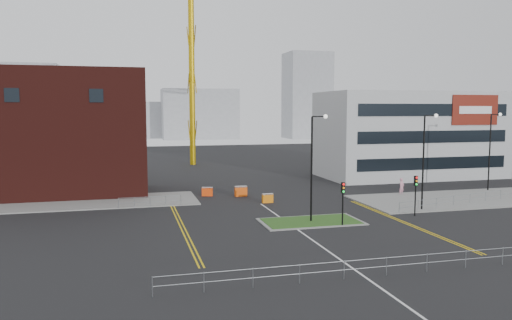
# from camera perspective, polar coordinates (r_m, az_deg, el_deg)

# --- Properties ---
(ground) EXTENTS (200.00, 200.00, 0.00)m
(ground) POSITION_cam_1_polar(r_m,az_deg,el_deg) (35.27, 7.91, -10.05)
(ground) COLOR black
(ground) RESTS_ON ground
(pavement_left) EXTENTS (28.00, 8.00, 0.12)m
(pavement_left) POSITION_cam_1_polar(r_m,az_deg,el_deg) (54.60, -21.69, -4.66)
(pavement_left) COLOR slate
(pavement_left) RESTS_ON ground
(pavement_right) EXTENTS (24.00, 10.00, 0.12)m
(pavement_right) POSITION_cam_1_polar(r_m,az_deg,el_deg) (58.09, 22.90, -4.10)
(pavement_right) COLOR slate
(pavement_right) RESTS_ON ground
(island_kerb) EXTENTS (8.60, 4.60, 0.08)m
(island_kerb) POSITION_cam_1_polar(r_m,az_deg,el_deg) (43.18, 6.30, -7.01)
(island_kerb) COLOR slate
(island_kerb) RESTS_ON ground
(grass_island) EXTENTS (8.00, 4.00, 0.12)m
(grass_island) POSITION_cam_1_polar(r_m,az_deg,el_deg) (43.18, 6.30, -6.99)
(grass_island) COLOR #1D4818
(grass_island) RESTS_ON ground
(brick_building) EXTENTS (24.20, 10.07, 14.24)m
(brick_building) POSITION_cam_1_polar(r_m,az_deg,el_deg) (60.19, -24.05, 2.70)
(brick_building) COLOR #411410
(brick_building) RESTS_ON ground
(office_block) EXTENTS (25.00, 12.20, 12.00)m
(office_block) POSITION_cam_1_polar(r_m,az_deg,el_deg) (74.47, 17.12, 2.80)
(office_block) COLOR #A8ABAD
(office_block) RESTS_ON ground
(tower_crane) EXTENTS (50.03, 19.39, 35.67)m
(tower_crane) POSITION_cam_1_polar(r_m,az_deg,el_deg) (87.18, -3.44, 15.80)
(tower_crane) COLOR #BA910A
(tower_crane) RESTS_ON ground
(streetlamp_island) EXTENTS (1.46, 0.36, 9.18)m
(streetlamp_island) POSITION_cam_1_polar(r_m,az_deg,el_deg) (42.39, 6.65, 0.10)
(streetlamp_island) COLOR black
(streetlamp_island) RESTS_ON ground
(streetlamp_right_near) EXTENTS (1.46, 0.36, 9.18)m
(streetlamp_right_near) POSITION_cam_1_polar(r_m,az_deg,el_deg) (49.69, 18.81, 0.67)
(streetlamp_right_near) COLOR black
(streetlamp_right_near) RESTS_ON ground
(streetlamp_right_far) EXTENTS (1.46, 0.36, 9.18)m
(streetlamp_right_far) POSITION_cam_1_polar(r_m,az_deg,el_deg) (64.46, 25.32, 1.54)
(streetlamp_right_far) COLOR black
(streetlamp_right_far) RESTS_ON ground
(traffic_light_island) EXTENTS (0.28, 0.33, 3.65)m
(traffic_light_island) POSITION_cam_1_polar(r_m,az_deg,el_deg) (41.62, 9.91, -4.00)
(traffic_light_island) COLOR black
(traffic_light_island) RESTS_ON ground
(traffic_light_right) EXTENTS (0.28, 0.33, 3.65)m
(traffic_light_right) POSITION_cam_1_polar(r_m,az_deg,el_deg) (47.14, 17.79, -3.05)
(traffic_light_right) COLOR black
(traffic_light_right) RESTS_ON ground
(railing_front) EXTENTS (24.05, 0.05, 1.10)m
(railing_front) POSITION_cam_1_polar(r_m,az_deg,el_deg) (29.83, 12.42, -11.54)
(railing_front) COLOR gray
(railing_front) RESTS_ON ground
(railing_left) EXTENTS (6.05, 0.05, 1.10)m
(railing_left) POSITION_cam_1_polar(r_m,az_deg,el_deg) (50.15, -12.00, -4.48)
(railing_left) COLOR gray
(railing_left) RESTS_ON ground
(railing_right) EXTENTS (19.05, 5.05, 1.10)m
(railing_right) POSITION_cam_1_polar(r_m,az_deg,el_deg) (55.12, 23.27, -3.87)
(railing_right) COLOR gray
(railing_right) RESTS_ON ground
(centre_line) EXTENTS (0.15, 30.00, 0.01)m
(centre_line) POSITION_cam_1_polar(r_m,az_deg,el_deg) (37.06, 6.71, -9.24)
(centre_line) COLOR silver
(centre_line) RESTS_ON ground
(yellow_left_a) EXTENTS (0.12, 24.00, 0.01)m
(yellow_left_a) POSITION_cam_1_polar(r_m,az_deg,el_deg) (42.61, -8.78, -7.27)
(yellow_left_a) COLOR gold
(yellow_left_a) RESTS_ON ground
(yellow_left_b) EXTENTS (0.12, 24.00, 0.01)m
(yellow_left_b) POSITION_cam_1_polar(r_m,az_deg,el_deg) (42.64, -8.37, -7.26)
(yellow_left_b) COLOR gold
(yellow_left_b) RESTS_ON ground
(yellow_right_a) EXTENTS (0.12, 20.00, 0.01)m
(yellow_right_a) POSITION_cam_1_polar(r_m,az_deg,el_deg) (44.66, 16.32, -6.83)
(yellow_right_a) COLOR gold
(yellow_right_a) RESTS_ON ground
(yellow_right_b) EXTENTS (0.12, 20.00, 0.01)m
(yellow_right_b) POSITION_cam_1_polar(r_m,az_deg,el_deg) (44.81, 16.65, -6.80)
(yellow_right_b) COLOR gold
(yellow_right_b) RESTS_ON ground
(skyline_a) EXTENTS (18.00, 12.00, 22.00)m
(skyline_a) POSITION_cam_1_polar(r_m,az_deg,el_deg) (153.69, -24.80, 5.82)
(skyline_a) COLOR gray
(skyline_a) RESTS_ON ground
(skyline_b) EXTENTS (24.00, 12.00, 16.00)m
(skyline_b) POSITION_cam_1_polar(r_m,az_deg,el_deg) (162.96, -6.46, 5.24)
(skyline_b) COLOR gray
(skyline_b) RESTS_ON ground
(skyline_c) EXTENTS (14.00, 12.00, 28.00)m
(skyline_c) POSITION_cam_1_polar(r_m,az_deg,el_deg) (166.81, 5.85, 7.32)
(skyline_c) COLOR gray
(skyline_c) RESTS_ON ground
(skyline_d) EXTENTS (30.00, 12.00, 12.00)m
(skyline_d) POSITION_cam_1_polar(r_m,az_deg,el_deg) (171.42, -12.91, 4.49)
(skyline_d) COLOR gray
(skyline_d) RESTS_ON ground
(pedestrian) EXTENTS (0.84, 0.72, 1.95)m
(pedestrian) POSITION_cam_1_polar(r_m,az_deg,el_deg) (58.04, 16.31, -2.96)
(pedestrian) COLOR pink
(pedestrian) RESTS_ON ground
(barrier_left) EXTENTS (1.24, 0.72, 0.99)m
(barrier_left) POSITION_cam_1_polar(r_m,az_deg,el_deg) (55.68, -5.59, -3.57)
(barrier_left) COLOR #FA450D
(barrier_left) RESTS_ON ground
(barrier_mid) EXTENTS (1.16, 0.48, 0.95)m
(barrier_mid) POSITION_cam_1_polar(r_m,az_deg,el_deg) (51.50, 1.33, -4.34)
(barrier_mid) COLOR orange
(barrier_mid) RESTS_ON ground
(barrier_right) EXTENTS (1.37, 0.48, 1.15)m
(barrier_right) POSITION_cam_1_polar(r_m,az_deg,el_deg) (55.22, -1.75, -3.54)
(barrier_right) COLOR #EF520D
(barrier_right) RESTS_ON ground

